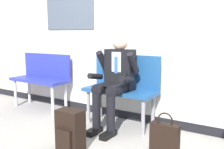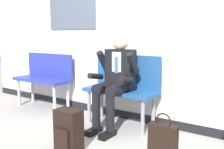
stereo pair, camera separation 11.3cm
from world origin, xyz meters
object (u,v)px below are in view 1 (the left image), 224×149
Objects in this scene: bench_empty at (42,76)px; handbag at (165,137)px; bench_with_person at (123,84)px; backpack at (70,131)px; person_seated at (115,79)px.

bench_empty is 2.53m from handbag.
bench_with_person reaches higher than backpack.
bench_with_person is 1.07m from handbag.
person_seated is (1.61, -0.20, 0.13)m from bench_empty.
bench_with_person is at bearing 148.44° from handbag.
bench_with_person reaches higher than handbag.
bench_empty is 0.85× the size of person_seated.
backpack is (-0.03, -0.87, -0.46)m from person_seated.
backpack is (-0.03, -1.08, -0.35)m from bench_with_person.
person_seated is (0.00, -0.20, 0.11)m from bench_with_person.
backpack is at bearing -147.06° from handbag.
backpack is (1.58, -1.07, -0.33)m from bench_empty.
handbag is (0.84, -0.31, -0.52)m from person_seated.
person_seated is at bearing 159.65° from handbag.
bench_empty is (-1.61, -0.00, -0.02)m from bench_with_person.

